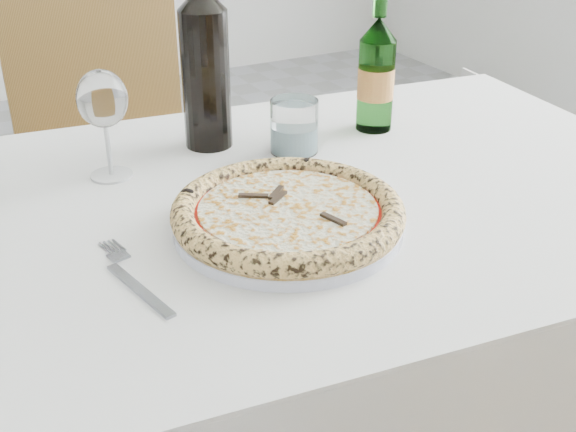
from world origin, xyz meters
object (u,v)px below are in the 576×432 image
tumbler (294,130)px  wine_glass (102,102)px  wine_bottle (205,65)px  plate (288,224)px  beer_bottle (376,75)px  pizza (288,212)px  dining_table (256,257)px  chair_far (111,149)px

tumbler → wine_glass: bearing=171.5°
wine_glass → wine_bottle: wine_bottle is taller
plate → beer_bottle: 0.41m
wine_glass → beer_bottle: bearing=-2.2°
wine_glass → pizza: bearing=-60.2°
beer_bottle → pizza: bearing=-140.2°
wine_glass → wine_bottle: 0.19m
dining_table → wine_bottle: wine_bottle is taller
pizza → beer_bottle: beer_bottle is taller
tumbler → wine_bottle: bearing=140.3°
wine_glass → wine_bottle: bearing=15.0°
wine_glass → tumbler: wine_glass is taller
dining_table → pizza: (-0.00, -0.10, 0.12)m
plate → pizza: size_ratio=0.99×
dining_table → wine_glass: 0.32m
beer_bottle → wine_bottle: size_ratio=0.77×
chair_far → beer_bottle: 0.81m
chair_far → wine_glass: chair_far is taller
wine_glass → wine_bottle: (0.18, 0.05, 0.02)m
plate → wine_glass: 0.34m
pizza → tumbler: tumbler is taller
tumbler → beer_bottle: bearing=8.6°
plate → chair_far: bearing=89.9°
wine_glass → plate: bearing=-60.2°
pizza → chair_far: bearing=89.9°
chair_far → beer_bottle: beer_bottle is taller
dining_table → beer_bottle: 0.40m
beer_bottle → chair_far: bearing=114.6°
dining_table → tumbler: tumbler is taller
dining_table → chair_far: (0.00, 0.83, -0.13)m
pizza → wine_glass: size_ratio=1.84×
chair_far → wine_bottle: size_ratio=2.91×
pizza → plate: bearing=-19.4°
chair_far → beer_bottle: bearing=-65.4°
chair_far → pizza: size_ratio=3.04×
plate → beer_bottle: (0.31, 0.26, 0.09)m
beer_bottle → dining_table: bearing=-153.0°
pizza → tumbler: (0.14, 0.23, 0.01)m
chair_far → wine_glass: size_ratio=5.58×
plate → tumbler: bearing=59.7°
tumbler → wine_bottle: wine_bottle is taller
chair_far → pizza: bearing=-90.1°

